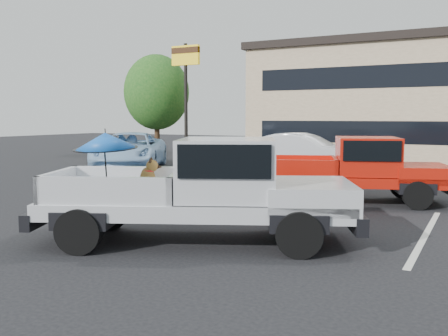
{
  "coord_description": "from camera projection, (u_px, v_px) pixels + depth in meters",
  "views": [
    {
      "loc": [
        3.98,
        -8.1,
        2.26
      ],
      "look_at": [
        -0.4,
        0.14,
        1.3
      ],
      "focal_mm": 40.0,
      "sensor_mm": 36.0,
      "label": 1
    }
  ],
  "objects": [
    {
      "name": "ground",
      "position": [
        239.0,
        240.0,
        9.2
      ],
      "size": [
        90.0,
        90.0,
        0.0
      ],
      "primitive_type": "plane",
      "color": "black",
      "rests_on": "ground"
    },
    {
      "name": "stripe_left",
      "position": [
        166.0,
        208.0,
        12.36
      ],
      "size": [
        0.12,
        5.0,
        0.01
      ],
      "primitive_type": "cube",
      "color": "silver",
      "rests_on": "ground"
    },
    {
      "name": "stripe_right",
      "position": [
        426.0,
        235.0,
        9.56
      ],
      "size": [
        0.12,
        5.0,
        0.01
      ],
      "primitive_type": "cube",
      "color": "silver",
      "rests_on": "ground"
    },
    {
      "name": "motel_sign",
      "position": [
        186.0,
        70.0,
        25.69
      ],
      "size": [
        1.6,
        0.22,
        6.0
      ],
      "color": "black",
      "rests_on": "ground"
    },
    {
      "name": "tree_left",
      "position": [
        157.0,
        92.0,
        30.29
      ],
      "size": [
        3.96,
        3.96,
        6.02
      ],
      "color": "#332114",
      "rests_on": "ground"
    },
    {
      "name": "silver_pickup",
      "position": [
        214.0,
        185.0,
        8.92
      ],
      "size": [
        5.99,
        4.14,
        2.06
      ],
      "rotation": [
        0.0,
        0.0,
        0.43
      ],
      "color": "black",
      "rests_on": "ground"
    },
    {
      "name": "red_pickup",
      "position": [
        361.0,
        167.0,
        13.1
      ],
      "size": [
        5.54,
        3.45,
        1.73
      ],
      "rotation": [
        0.0,
        0.0,
        0.34
      ],
      "color": "black",
      "rests_on": "ground"
    },
    {
      "name": "silver_sedan",
      "position": [
        303.0,
        153.0,
        20.33
      ],
      "size": [
        4.85,
        1.71,
        1.59
      ],
      "primitive_type": "imported",
      "rotation": [
        0.0,
        0.0,
        1.57
      ],
      "color": "silver",
      "rests_on": "ground"
    },
    {
      "name": "blue_suv",
      "position": [
        130.0,
        151.0,
        21.52
      ],
      "size": [
        5.03,
        6.26,
        1.58
      ],
      "primitive_type": "imported",
      "rotation": [
        0.0,
        0.0,
        0.5
      ],
      "color": "#98C0E3",
      "rests_on": "ground"
    }
  ]
}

